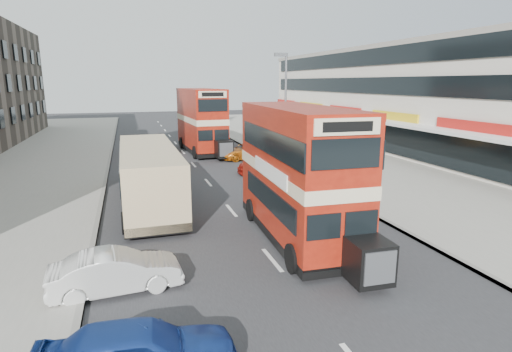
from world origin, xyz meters
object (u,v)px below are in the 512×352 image
object	(u,v)px
pedestrian_near	(343,160)
street_lamp	(285,100)
bus_second	(201,120)
car_right_b	(246,151)
cyclist	(266,160)
bus_main	(298,173)
car_left_front	(116,272)
coach	(149,174)
car_right_a	(272,163)

from	to	relation	value
pedestrian_near	street_lamp	bearing A→B (deg)	-62.55
street_lamp	bus_second	distance (m)	9.20
car_right_b	cyclist	bearing A→B (deg)	-2.03
bus_main	car_right_b	xyz separation A→B (m)	(2.84, 17.35, -2.02)
car_left_front	pedestrian_near	world-z (taller)	pedestrian_near
street_lamp	car_left_front	size ratio (longest dim) A/B	2.14
street_lamp	car_right_b	size ratio (longest dim) A/B	1.79
street_lamp	cyclist	distance (m)	4.58
street_lamp	cyclist	world-z (taller)	street_lamp
street_lamp	coach	size ratio (longest dim) A/B	0.78
bus_main	pedestrian_near	distance (m)	11.78
bus_second	car_left_front	distance (m)	25.29
bus_main	cyclist	size ratio (longest dim) A/B	4.62
car_right_b	street_lamp	bearing A→B (deg)	27.20
street_lamp	car_right_a	bearing A→B (deg)	-125.99
bus_main	bus_second	distance (m)	21.82
bus_second	cyclist	size ratio (longest dim) A/B	4.90
car_right_b	cyclist	size ratio (longest dim) A/B	2.27
bus_second	coach	size ratio (longest dim) A/B	0.94
bus_main	coach	size ratio (longest dim) A/B	0.89
bus_second	car_right_b	xyz separation A→B (m)	(2.83, -4.47, -2.19)
coach	cyclist	distance (m)	10.92
car_right_b	cyclist	world-z (taller)	cyclist
coach	car_left_front	xyz separation A→B (m)	(-1.47, -8.90, -1.00)
bus_main	car_left_front	size ratio (longest dim) A/B	2.43
car_right_b	pedestrian_near	xyz separation A→B (m)	(4.25, -8.07, 0.52)
bus_second	pedestrian_near	size ratio (longest dim) A/B	4.87
cyclist	car_right_b	bearing A→B (deg)	87.78
bus_main	pedestrian_near	xyz separation A→B (m)	(7.09, 9.29, -1.50)
car_left_front	pedestrian_near	distance (m)	18.18
street_lamp	bus_main	world-z (taller)	street_lamp
car_left_front	car_right_b	xyz separation A→B (m)	(9.62, 19.80, 0.00)
car_right_a	pedestrian_near	xyz separation A→B (m)	(4.07, -2.42, 0.47)
bus_second	car_right_a	world-z (taller)	bus_second
bus_second	car_right_b	size ratio (longest dim) A/B	2.16
coach	street_lamp	bearing A→B (deg)	37.02
street_lamp	cyclist	size ratio (longest dim) A/B	4.07
bus_main	car_right_a	bearing A→B (deg)	-102.29
cyclist	bus_second	bearing A→B (deg)	103.61
car_left_front	car_right_a	bearing A→B (deg)	-39.33
coach	pedestrian_near	distance (m)	12.73
bus_second	car_right_a	distance (m)	10.77
bus_second	coach	world-z (taller)	bus_second
coach	car_right_a	size ratio (longest dim) A/B	2.21
car_left_front	bus_main	bearing A→B (deg)	-74.81
coach	car_left_front	distance (m)	9.08
street_lamp	bus_second	size ratio (longest dim) A/B	0.83
car_right_a	cyclist	xyz separation A→B (m)	(0.14, 1.59, -0.03)
bus_second	pedestrian_near	xyz separation A→B (m)	(7.08, -12.54, -1.67)
bus_main	car_right_b	distance (m)	17.70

